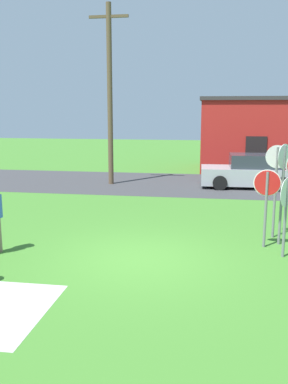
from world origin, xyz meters
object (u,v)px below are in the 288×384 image
at_px(utility_pole, 110,93).
at_px(parked_car_on_street, 250,172).
at_px(stop_sign_center_cluster, 283,179).
at_px(stop_sign_nearest, 286,204).
at_px(stop_sign_far_back, 267,195).
at_px(stop_sign_rear_left, 276,177).

xyz_separation_m(utility_pole, parked_car_on_street, (6.48, 0.14, -3.57)).
relative_size(utility_pole, stop_sign_center_cluster, 3.09).
relative_size(stop_sign_nearest, stop_sign_far_back, 0.96).
xyz_separation_m(utility_pole, stop_sign_far_back, (6.09, -8.59, -2.89)).
height_order(parked_car_on_street, stop_sign_rear_left, stop_sign_rear_left).
distance_m(parked_car_on_street, stop_sign_far_back, 8.76).
bearing_deg(stop_sign_rear_left, parked_car_on_street, 89.74).
distance_m(utility_pole, stop_sign_far_back, 10.92).
relative_size(parked_car_on_street, stop_sign_rear_left, 1.70).
bearing_deg(parked_car_on_street, utility_pole, -178.79).
xyz_separation_m(stop_sign_rear_left, stop_sign_nearest, (0.02, -1.61, -0.38)).
bearing_deg(parked_car_on_street, stop_sign_rear_left, -90.26).
bearing_deg(stop_sign_nearest, stop_sign_far_back, 118.66).
height_order(parked_car_on_street, stop_sign_far_back, stop_sign_far_back).
height_order(utility_pole, stop_sign_rear_left, utility_pole).
bearing_deg(parked_car_on_street, stop_sign_center_cluster, -89.73).
relative_size(stop_sign_rear_left, stop_sign_center_cluster, 0.97).
bearing_deg(utility_pole, parked_car_on_street, 1.21).
bearing_deg(stop_sign_far_back, stop_sign_nearest, -61.34).
bearing_deg(stop_sign_rear_left, stop_sign_nearest, -89.35).
bearing_deg(stop_sign_center_cluster, stop_sign_rear_left, 96.86).
distance_m(stop_sign_rear_left, stop_sign_center_cluster, 0.63).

